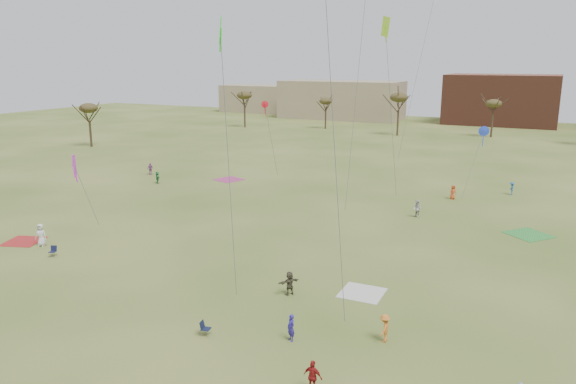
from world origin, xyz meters
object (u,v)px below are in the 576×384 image
at_px(spectator_fore_a, 313,377).
at_px(camp_chair_left, 53,254).
at_px(camp_chair_center, 206,331).
at_px(flyer_near_right, 291,328).
at_px(flyer_near_left, 41,235).

relative_size(spectator_fore_a, camp_chair_left, 1.90).
bearing_deg(camp_chair_center, spectator_fore_a, -118.02).
bearing_deg(spectator_fore_a, camp_chair_center, -12.99).
xyz_separation_m(flyer_near_right, camp_chair_center, (-4.68, -1.66, -0.53)).
height_order(spectator_fore_a, camp_chair_left, spectator_fore_a).
xyz_separation_m(spectator_fore_a, camp_chair_center, (-7.79, 2.33, -0.56)).
relative_size(flyer_near_right, camp_chair_center, 1.83).
height_order(flyer_near_left, spectator_fore_a, flyer_near_left).
distance_m(flyer_near_left, camp_chair_left, 3.41).
xyz_separation_m(flyer_near_left, camp_chair_left, (3.00, -1.44, -0.72)).
bearing_deg(flyer_near_left, flyer_near_right, -29.38).
bearing_deg(spectator_fore_a, flyer_near_right, -48.39).
bearing_deg(spectator_fore_a, flyer_near_left, -13.61).
height_order(flyer_near_right, camp_chair_center, flyer_near_right).
xyz_separation_m(flyer_near_left, flyer_near_right, (26.29, -5.14, -0.18)).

